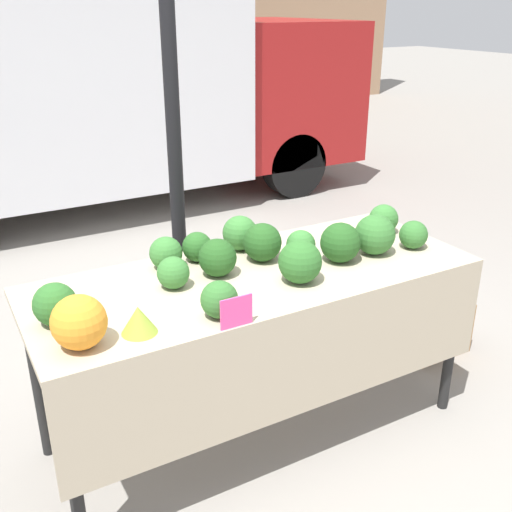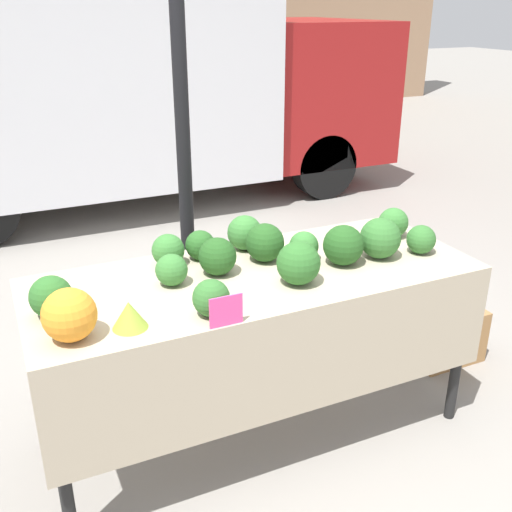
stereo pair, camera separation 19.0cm
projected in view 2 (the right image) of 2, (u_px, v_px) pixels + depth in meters
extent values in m
plane|color=gray|center=(256.00, 428.00, 2.90)|extent=(40.00, 40.00, 0.00)
cylinder|color=black|center=(184.00, 151.00, 2.87)|extent=(0.07, 0.07, 2.49)
cube|color=silver|center=(67.00, 72.00, 5.68)|extent=(3.54, 2.15, 1.98)
cube|color=maroon|center=(297.00, 87.00, 6.74)|extent=(1.43, 1.98, 1.43)
cylinder|color=black|center=(324.00, 166.00, 6.22)|extent=(0.67, 0.22, 0.67)
cylinder|color=black|center=(254.00, 134.00, 7.69)|extent=(0.67, 0.22, 0.67)
cube|color=tan|center=(256.00, 276.00, 2.58)|extent=(1.94, 0.76, 0.03)
cube|color=tan|center=(295.00, 368.00, 2.36)|extent=(1.94, 0.01, 0.46)
cylinder|color=black|center=(61.00, 461.00, 2.13)|extent=(0.05, 0.05, 0.80)
cylinder|color=black|center=(459.00, 347.00, 2.83)|extent=(0.05, 0.05, 0.80)
cylinder|color=black|center=(40.00, 369.00, 2.66)|extent=(0.05, 0.05, 0.80)
cylinder|color=black|center=(379.00, 292.00, 3.36)|extent=(0.05, 0.05, 0.80)
sphere|color=orange|center=(69.00, 315.00, 2.04)|extent=(0.19, 0.19, 0.19)
cone|color=#93B238|center=(129.00, 315.00, 2.12)|extent=(0.13, 0.13, 0.10)
sphere|color=#336B2D|center=(421.00, 239.00, 2.76)|extent=(0.13, 0.13, 0.13)
sphere|color=#387533|center=(168.00, 250.00, 2.62)|extent=(0.14, 0.14, 0.14)
sphere|color=#336B2D|center=(380.00, 238.00, 2.70)|extent=(0.19, 0.19, 0.19)
sphere|color=#387533|center=(172.00, 270.00, 2.44)|extent=(0.13, 0.13, 0.13)
sphere|color=#387533|center=(245.00, 233.00, 2.80)|extent=(0.16, 0.16, 0.16)
sphere|color=#285B23|center=(200.00, 245.00, 2.69)|extent=(0.13, 0.13, 0.13)
sphere|color=#387533|center=(393.00, 223.00, 2.95)|extent=(0.15, 0.15, 0.15)
sphere|color=#23511E|center=(217.00, 256.00, 2.54)|extent=(0.16, 0.16, 0.16)
sphere|color=#23511E|center=(265.00, 243.00, 2.67)|extent=(0.17, 0.17, 0.17)
sphere|color=#23511E|center=(343.00, 245.00, 2.63)|extent=(0.18, 0.18, 0.18)
sphere|color=#2D6628|center=(298.00, 263.00, 2.45)|extent=(0.18, 0.18, 0.18)
sphere|color=#2D6628|center=(51.00, 297.00, 2.20)|extent=(0.16, 0.16, 0.16)
sphere|color=#387533|center=(304.00, 246.00, 2.68)|extent=(0.13, 0.13, 0.13)
sphere|color=#336B2D|center=(211.00, 298.00, 2.20)|extent=(0.14, 0.14, 0.14)
cube|color=#EF4793|center=(226.00, 311.00, 2.14)|extent=(0.13, 0.01, 0.12)
cube|color=#9E7042|center=(444.00, 333.00, 3.43)|extent=(0.39, 0.29, 0.31)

